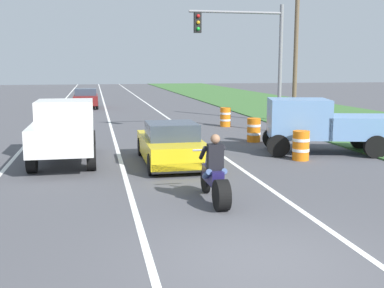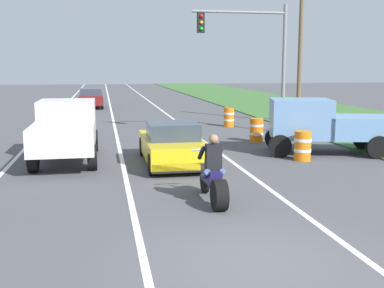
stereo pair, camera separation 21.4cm
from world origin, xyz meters
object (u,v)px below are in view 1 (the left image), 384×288
construction_barrel_far (225,117)px  construction_barrel_nearest (301,145)px  pickup_truck_right_shoulder_light_blue (324,123)px  motorcycle_with_rider (215,178)px  traffic_light_mast_near (253,48)px  sports_car_yellow (171,145)px  pickup_truck_left_lane_white (64,129)px  construction_barrel_mid (254,130)px  distant_car_far_ahead (86,98)px

construction_barrel_far → construction_barrel_nearest: bearing=-89.7°
pickup_truck_right_shoulder_light_blue → construction_barrel_far: (-1.41, 8.30, -0.60)m
motorcycle_with_rider → construction_barrel_far: (4.08, 13.81, -0.09)m
traffic_light_mast_near → construction_barrel_nearest: (-0.53, -6.82, -3.49)m
traffic_light_mast_near → construction_barrel_far: bearing=102.8°
motorcycle_with_rider → sports_car_yellow: 4.69m
sports_car_yellow → pickup_truck_right_shoulder_light_blue: size_ratio=0.84×
motorcycle_with_rider → pickup_truck_left_lane_white: 6.90m
pickup_truck_right_shoulder_light_blue → traffic_light_mast_near: 6.48m
pickup_truck_left_lane_white → construction_barrel_far: 11.17m
traffic_light_mast_near → pickup_truck_left_lane_white: bearing=-146.9°
sports_car_yellow → pickup_truck_left_lane_white: (-3.41, 1.12, 0.48)m
construction_barrel_nearest → traffic_light_mast_near: bearing=85.5°
construction_barrel_nearest → construction_barrel_mid: same height
construction_barrel_nearest → distant_car_far_ahead: 23.58m
sports_car_yellow → construction_barrel_far: 10.11m
pickup_truck_left_lane_white → construction_barrel_nearest: pickup_truck_left_lane_white is taller
traffic_light_mast_near → sports_car_yellow: bearing=-127.0°
pickup_truck_right_shoulder_light_blue → distant_car_far_ahead: 23.04m
motorcycle_with_rider → sports_car_yellow: motorcycle_with_rider is taller
pickup_truck_right_shoulder_light_blue → construction_barrel_mid: 3.50m
sports_car_yellow → distant_car_far_ahead: bearing=97.8°
sports_car_yellow → construction_barrel_nearest: size_ratio=4.30×
sports_car_yellow → pickup_truck_right_shoulder_light_blue: pickup_truck_right_shoulder_light_blue is taller
traffic_light_mast_near → distant_car_far_ahead: traffic_light_mast_near is taller
sports_car_yellow → traffic_light_mast_near: (4.94, 6.57, 3.36)m
construction_barrel_mid → distant_car_far_ahead: size_ratio=0.25×
pickup_truck_right_shoulder_light_blue → traffic_light_mast_near: size_ratio=0.86×
construction_barrel_mid → construction_barrel_far: bearing=87.5°
sports_car_yellow → pickup_truck_left_lane_white: size_ratio=0.90×
construction_barrel_mid → construction_barrel_far: same height
motorcycle_with_rider → construction_barrel_mid: bearing=65.7°
motorcycle_with_rider → traffic_light_mast_near: traffic_light_mast_near is taller
pickup_truck_right_shoulder_light_blue → motorcycle_with_rider: bearing=-134.9°
construction_barrel_nearest → sports_car_yellow: bearing=176.7°
motorcycle_with_rider → distant_car_far_ahead: motorcycle_with_rider is taller
construction_barrel_nearest → motorcycle_with_rider: bearing=-133.0°
motorcycle_with_rider → pickup_truck_right_shoulder_light_blue: bearing=45.1°
sports_car_yellow → construction_barrel_far: size_ratio=4.30×
traffic_light_mast_near → construction_barrel_mid: 4.49m
pickup_truck_right_shoulder_light_blue → construction_barrel_nearest: (-1.36, -1.08, -0.60)m
construction_barrel_far → sports_car_yellow: bearing=-115.5°
pickup_truck_left_lane_white → construction_barrel_mid: pickup_truck_left_lane_white is taller
motorcycle_with_rider → construction_barrel_far: size_ratio=2.21×
pickup_truck_right_shoulder_light_blue → construction_barrel_far: 8.44m
motorcycle_with_rider → pickup_truck_right_shoulder_light_blue: pickup_truck_right_shoulder_light_blue is taller
pickup_truck_right_shoulder_light_blue → sports_car_yellow: bearing=-171.8°
construction_barrel_nearest → construction_barrel_far: same height
motorcycle_with_rider → pickup_truck_right_shoulder_light_blue: size_ratio=0.43×
construction_barrel_far → construction_barrel_mid: bearing=-92.5°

